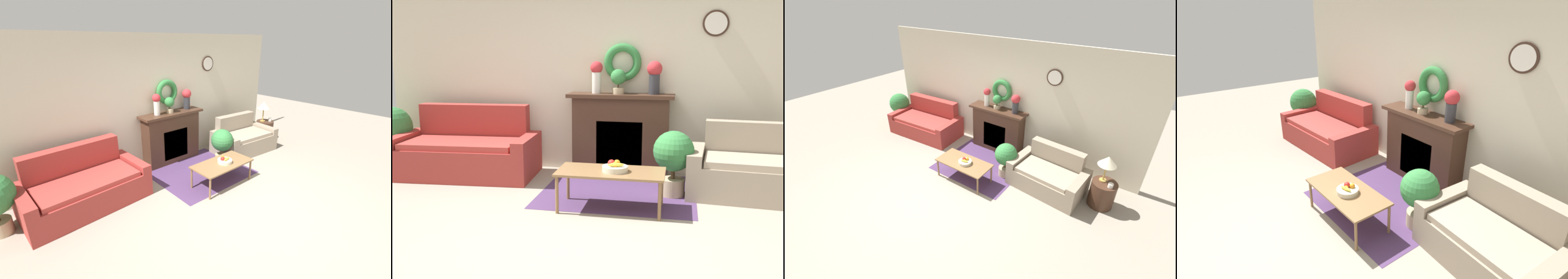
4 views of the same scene
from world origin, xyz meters
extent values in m
plane|color=gray|center=(0.00, 0.00, 0.00)|extent=(16.00, 16.00, 0.00)
cube|color=#4C335B|center=(0.23, 1.54, 0.00)|extent=(1.85, 1.67, 0.01)
cube|color=beige|center=(0.00, 2.56, 1.35)|extent=(6.80, 0.06, 2.70)
cylinder|color=#382319|center=(1.35, 2.51, 2.05)|extent=(0.34, 0.02, 0.34)
cylinder|color=white|center=(1.35, 2.50, 2.05)|extent=(0.29, 0.01, 0.29)
torus|color=#337A3D|center=(0.14, 2.47, 1.54)|extent=(0.51, 0.11, 0.51)
cube|color=#42281C|center=(0.14, 2.36, 0.54)|extent=(1.30, 0.34, 1.08)
cube|color=black|center=(0.14, 2.20, 0.44)|extent=(0.62, 0.02, 0.65)
cube|color=orange|center=(0.14, 2.19, 0.36)|extent=(0.50, 0.01, 0.35)
cube|color=#42281C|center=(0.14, 2.32, 1.10)|extent=(1.44, 0.41, 0.05)
cube|color=#9E332D|center=(-1.93, 1.76, 0.21)|extent=(1.62, 0.88, 0.43)
cube|color=#9E332D|center=(-1.96, 2.25, 0.47)|extent=(1.59, 0.32, 0.94)
cube|color=#9E332D|center=(-2.81, 1.81, 0.28)|extent=(0.24, 1.00, 0.57)
cube|color=#9E332D|center=(-1.07, 1.92, 0.28)|extent=(0.24, 1.00, 0.57)
cube|color=#AD3832|center=(-1.93, 1.76, 0.47)|extent=(1.56, 0.81, 0.08)
cube|color=gray|center=(1.78, 1.56, 0.20)|extent=(1.18, 0.77, 0.40)
cube|color=gray|center=(1.82, 1.99, 0.42)|extent=(1.14, 0.29, 0.85)
cube|color=gray|center=(1.15, 1.71, 0.27)|extent=(0.24, 0.88, 0.54)
cube|color=gray|center=(2.44, 1.60, 0.27)|extent=(0.24, 0.88, 0.54)
cube|color=tan|center=(1.78, 1.56, 0.44)|extent=(1.13, 0.71, 0.08)
cube|color=olive|center=(0.23, 0.89, 0.42)|extent=(1.15, 0.57, 0.03)
cylinder|color=olive|center=(-0.30, 0.65, 0.20)|extent=(0.04, 0.04, 0.41)
cylinder|color=olive|center=(0.77, 0.65, 0.20)|extent=(0.04, 0.04, 0.41)
cylinder|color=olive|center=(-0.30, 1.14, 0.20)|extent=(0.04, 0.04, 0.41)
cylinder|color=olive|center=(0.77, 1.14, 0.20)|extent=(0.04, 0.04, 0.41)
cylinder|color=beige|center=(0.28, 0.87, 0.46)|extent=(0.28, 0.28, 0.06)
sphere|color=#B2231E|center=(0.24, 0.90, 0.52)|extent=(0.08, 0.08, 0.08)
sphere|color=orange|center=(0.29, 0.85, 0.51)|extent=(0.07, 0.07, 0.07)
sphere|color=orange|center=(0.29, 0.94, 0.51)|extent=(0.07, 0.07, 0.07)
ellipsoid|color=yellow|center=(0.29, 0.84, 0.51)|extent=(0.17, 0.08, 0.04)
cylinder|color=#42281C|center=(2.83, 1.79, 0.26)|extent=(0.45, 0.45, 0.52)
cylinder|color=#B28E42|center=(2.77, 1.84, 0.53)|extent=(0.13, 0.13, 0.02)
cylinder|color=#B28E42|center=(2.77, 1.84, 0.71)|extent=(0.03, 0.03, 0.32)
cone|color=beige|center=(2.77, 1.84, 0.96)|extent=(0.32, 0.32, 0.18)
cylinder|color=silver|center=(2.93, 1.71, 0.56)|extent=(0.09, 0.09, 0.08)
cylinder|color=silver|center=(-0.20, 2.36, 1.27)|extent=(0.12, 0.12, 0.29)
sphere|color=#B72D33|center=(-0.20, 2.36, 1.47)|extent=(0.17, 0.17, 0.17)
cylinder|color=#2D2D33|center=(0.59, 2.36, 1.26)|extent=(0.15, 0.15, 0.26)
sphere|color=#B72D33|center=(0.59, 2.36, 1.47)|extent=(0.20, 0.20, 0.20)
cylinder|color=tan|center=(0.10, 2.34, 1.17)|extent=(0.15, 0.15, 0.08)
cylinder|color=#4C3823|center=(0.10, 2.34, 1.24)|extent=(0.02, 0.02, 0.06)
sphere|color=#337A3D|center=(0.10, 2.34, 1.35)|extent=(0.21, 0.21, 0.21)
cylinder|color=tan|center=(-3.11, 1.97, 0.11)|extent=(0.30, 0.30, 0.21)
cylinder|color=tan|center=(0.88, 1.52, 0.10)|extent=(0.29, 0.29, 0.20)
cylinder|color=#4C3823|center=(0.88, 1.52, 0.27)|extent=(0.05, 0.05, 0.13)
sphere|color=#337A3D|center=(0.88, 1.52, 0.54)|extent=(0.48, 0.48, 0.48)
camera|label=1|loc=(-2.99, -2.09, 2.56)|focal=24.00mm
camera|label=2|loc=(0.94, -3.81, 1.70)|focal=42.00mm
camera|label=3|loc=(3.17, -2.58, 3.59)|focal=24.00mm
camera|label=4|loc=(3.01, -0.86, 2.55)|focal=28.00mm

